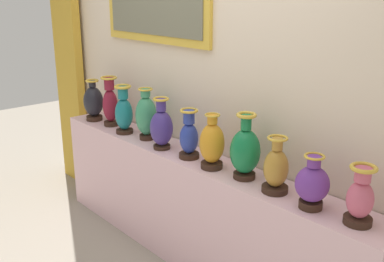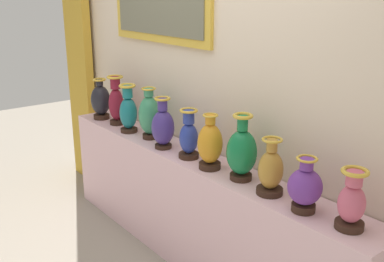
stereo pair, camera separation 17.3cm
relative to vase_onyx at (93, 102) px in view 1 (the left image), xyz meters
name	(u,v)px [view 1 (the left image)]	position (x,y,z in m)	size (l,w,h in m)	color
ground_plane	(192,259)	(1.25, 0.04, -0.99)	(10.74, 10.74, 0.00)	gray
display_shelf	(192,210)	(1.25, 0.04, -0.58)	(2.94, 0.33, 0.83)	beige
back_wall	(215,77)	(1.23, 0.27, 0.36)	(4.74, 0.14, 2.67)	beige
curtain_gold	(69,69)	(-0.71, 0.15, 0.18)	(0.43, 0.08, 2.34)	gold
vase_onyx	(93,102)	(0.00, 0.00, 0.00)	(0.17, 0.17, 0.36)	#382319
vase_burgundy	(110,103)	(0.24, 0.02, 0.03)	(0.14, 0.14, 0.42)	#382319
vase_teal	(124,112)	(0.49, -0.01, 0.01)	(0.14, 0.14, 0.39)	#382319
vase_jade	(146,116)	(0.74, 0.03, 0.02)	(0.16, 0.16, 0.40)	#382319
vase_indigo	(162,127)	(0.98, -0.02, 0.00)	(0.17, 0.17, 0.38)	#382319
vase_cobalt	(189,137)	(1.26, 0.01, -0.01)	(0.14, 0.14, 0.34)	#382319
vase_amber	(212,144)	(1.50, -0.01, 0.00)	(0.16, 0.16, 0.36)	#382319
vase_emerald	(245,151)	(1.75, 0.03, 0.01)	(0.19, 0.19, 0.41)	#382319
vase_ochre	(276,169)	(2.00, 0.01, -0.02)	(0.15, 0.15, 0.33)	#382319
vase_violet	(312,184)	(2.25, -0.01, -0.03)	(0.18, 0.18, 0.30)	#382319
vase_rose	(360,198)	(2.50, 0.02, -0.02)	(0.14, 0.14, 0.31)	#382319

